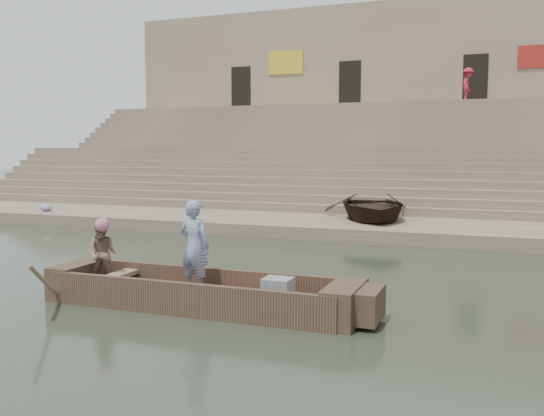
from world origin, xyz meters
The scene contains 14 objects.
ground centered at (0.00, 0.00, 0.00)m, with size 120.00×120.00×0.00m, color #262F23.
lower_landing centered at (0.00, 8.00, 0.20)m, with size 32.00×4.00×0.40m, color gray.
mid_landing centered at (0.00, 15.50, 1.40)m, with size 32.00×3.00×2.80m, color gray.
upper_landing centered at (0.00, 22.50, 2.60)m, with size 32.00×3.00×5.20m, color gray.
ghat_steps centered at (0.00, 17.19, 1.80)m, with size 32.00×11.00×5.20m.
building_wall centered at (0.00, 26.50, 5.60)m, with size 32.00×5.07×11.20m.
main_rowboat centered at (1.54, -1.75, 0.11)m, with size 5.00×1.30×0.22m, color brown.
rowboat_trim centered at (1.74, -1.76, 0.31)m, with size 6.04×2.63×1.85m.
standing_man centered at (1.36, -1.60, 1.03)m, with size 0.59×0.39×1.62m, color navy.
rowing_man centered at (-0.46, -1.76, 0.81)m, with size 0.57×0.45×1.18m, color #2B8266.
television centered at (2.96, -1.75, 0.42)m, with size 0.46×0.42×0.40m.
beached_rowboat centered at (2.44, 8.71, 0.84)m, with size 3.04×4.25×0.88m, color #2D2116.
pedestrian centered at (4.71, 22.22, 6.08)m, with size 1.14×0.65×1.76m, color #A71C32.
cloth_bundles centered at (3.14, 7.48, 0.53)m, with size 20.44×1.73×0.26m.
Camera 1 is at (6.26, -10.68, 2.72)m, focal length 39.07 mm.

